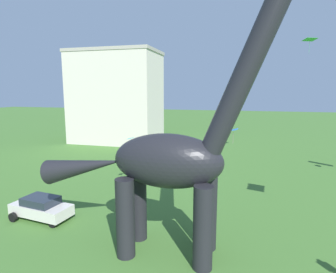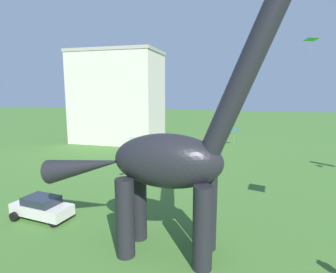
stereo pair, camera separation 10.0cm
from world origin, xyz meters
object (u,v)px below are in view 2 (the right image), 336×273
(dinosaur_sculpture, at_px, (166,161))
(kite_trailing, at_px, (234,130))
(kite_far_right, at_px, (311,39))
(parked_sedan_left, at_px, (42,207))
(kite_near_high, at_px, (131,138))

(dinosaur_sculpture, relative_size, kite_trailing, 11.91)
(kite_trailing, relative_size, kite_far_right, 0.73)
(parked_sedan_left, bearing_deg, dinosaur_sculpture, -2.53)
(kite_trailing, height_order, kite_far_right, kite_far_right)
(kite_near_high, bearing_deg, kite_far_right, 37.94)
(dinosaur_sculpture, distance_m, parked_sedan_left, 10.40)
(kite_trailing, bearing_deg, kite_far_right, 57.13)
(dinosaur_sculpture, relative_size, kite_near_high, 21.57)
(dinosaur_sculpture, bearing_deg, parked_sedan_left, 159.86)
(kite_near_high, bearing_deg, parked_sedan_left, -122.80)
(parked_sedan_left, distance_m, kite_near_high, 8.43)
(kite_far_right, bearing_deg, parked_sedan_left, -136.80)
(dinosaur_sculpture, distance_m, kite_trailing, 9.41)
(dinosaur_sculpture, distance_m, kite_far_right, 24.15)
(kite_near_high, bearing_deg, kite_trailing, 6.94)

